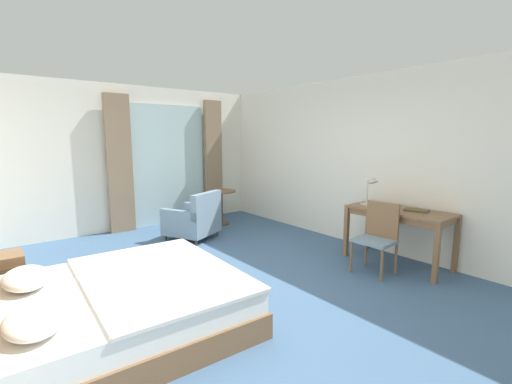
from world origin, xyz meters
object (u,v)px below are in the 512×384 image
bed (116,305)px  closed_book (417,210)px  writing_desk (399,216)px  desk_lamp (371,186)px  armchair_by_window (194,220)px  round_cafe_table (221,200)px  desk_chair (378,234)px

bed → closed_book: (3.69, -0.84, 0.53)m
writing_desk → desk_lamp: desk_lamp is taller
armchair_by_window → desk_lamp: bearing=-57.7°
bed → desk_lamp: size_ratio=4.66×
round_cafe_table → closed_book: bearing=-77.7°
closed_book → armchair_by_window: (-1.72, 3.04, -0.45)m
armchair_by_window → desk_chair: bearing=-67.8°
bed → round_cafe_table: (2.90, 2.79, 0.25)m
desk_chair → writing_desk: bearing=-0.4°
desk_chair → desk_lamp: (0.39, 0.39, 0.55)m
writing_desk → closed_book: (0.07, -0.20, 0.10)m
bed → writing_desk: bed is taller
writing_desk → desk_lamp: size_ratio=3.01×
desk_chair → round_cafe_table: desk_chair is taller
round_cafe_table → desk_lamp: bearing=-78.4°
bed → desk_chair: 3.20m
bed → writing_desk: 3.70m
desk_lamp → armchair_by_window: 2.98m
bed → armchair_by_window: 2.96m
desk_lamp → writing_desk: bearing=-75.4°
bed → round_cafe_table: 4.03m
closed_book → round_cafe_table: size_ratio=0.44×
desk_lamp → bed: bearing=176.1°
bed → armchair_by_window: bed is taller
bed → desk_lamp: (3.52, -0.24, 0.80)m
desk_chair → armchair_by_window: 3.07m
writing_desk → round_cafe_table: (-0.72, 3.42, -0.18)m
writing_desk → desk_chair: desk_chair is taller
armchair_by_window → round_cafe_table: 1.11m
armchair_by_window → round_cafe_table: size_ratio=1.45×
bed → closed_book: size_ratio=6.96×
armchair_by_window → round_cafe_table: (0.92, 0.58, 0.17)m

